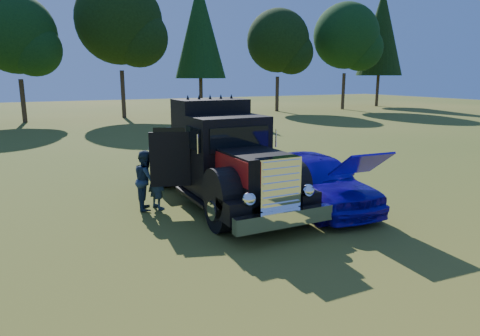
% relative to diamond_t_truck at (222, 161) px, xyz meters
% --- Properties ---
extents(ground, '(120.00, 120.00, 0.00)m').
position_rel_diamond_t_truck_xyz_m(ground, '(-0.99, -1.99, -1.28)').
color(ground, '#364F17').
rests_on(ground, ground).
extents(treeline, '(72.10, 24.04, 13.84)m').
position_rel_diamond_t_truck_xyz_m(treeline, '(-3.56, 25.42, 6.42)').
color(treeline, '#2D2116').
rests_on(treeline, ground).
extents(diamond_t_truck, '(3.33, 7.16, 3.00)m').
position_rel_diamond_t_truck_xyz_m(diamond_t_truck, '(0.00, 0.00, 0.00)').
color(diamond_t_truck, black).
rests_on(diamond_t_truck, ground).
extents(hotrod_coupe, '(2.14, 4.72, 1.89)m').
position_rel_diamond_t_truck_xyz_m(hotrod_coupe, '(2.23, -1.44, -0.49)').
color(hotrod_coupe, '#0832B6').
rests_on(hotrod_coupe, ground).
extents(spectator_near, '(0.59, 0.77, 1.87)m').
position_rel_diamond_t_truck_xyz_m(spectator_near, '(-1.83, 0.42, -0.34)').
color(spectator_near, '#1E2746').
rests_on(spectator_near, ground).
extents(spectator_far, '(0.82, 0.95, 1.67)m').
position_rel_diamond_t_truck_xyz_m(spectator_far, '(-2.10, 0.51, -0.44)').
color(spectator_far, '#1E2A47').
rests_on(spectator_far, ground).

